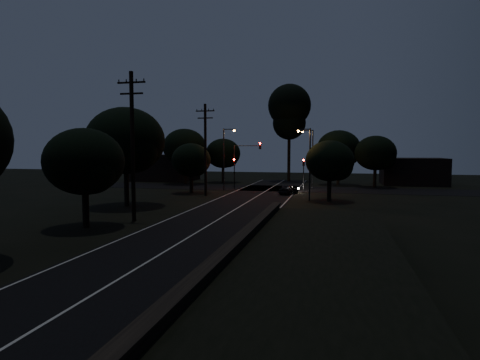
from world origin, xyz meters
The scene contains 23 objects.
ground centered at (0.00, 0.00, 0.00)m, with size 160.00×160.00×0.00m, color black.
road_surface centered at (0.00, 31.12, 0.01)m, with size 60.00×70.00×0.03m.
retaining_wall centered at (7.74, 3.00, 0.62)m, with size 6.93×26.00×1.60m.
utility_pole_mid centered at (-6.00, 15.00, 5.74)m, with size 2.20×0.30×11.00m.
utility_pole_far centered at (-6.00, 32.00, 5.48)m, with size 2.20×0.30×10.50m.
tree_left_b centered at (-7.81, 11.89, 4.40)m, with size 5.34×5.34×6.79m.
tree_left_c centered at (-10.24, 21.85, 5.98)m, with size 7.32×7.32×9.24m.
tree_left_d centered at (-8.33, 33.90, 3.93)m, with size 4.78×4.78×6.07m.
tree_far_nw centered at (-8.80, 49.89, 4.56)m, with size 5.56×5.56×7.04m.
tree_far_w centered at (-13.76, 45.87, 5.51)m, with size 6.65×6.65×8.48m.
tree_far_ne centered at (9.23, 49.87, 5.29)m, with size 6.47×6.47×8.18m.
tree_far_e centered at (14.20, 46.88, 4.69)m, with size 5.70×5.70×7.24m.
tree_right_a centered at (8.17, 29.90, 4.05)m, with size 4.92×4.92×6.26m.
tall_pine centered at (1.00, 55.00, 11.59)m, with size 7.07×7.07×16.07m.
building_left centered at (-20.00, 52.00, 2.20)m, with size 10.00×8.00×4.40m, color black.
building_right centered at (20.00, 53.00, 2.00)m, with size 9.00×7.00×4.00m, color black.
signal_left centered at (-4.60, 39.99, 2.84)m, with size 0.28×0.35×4.10m.
signal_right centered at (4.60, 39.99, 2.84)m, with size 0.28×0.35×4.10m.
signal_mast centered at (-2.91, 39.99, 4.34)m, with size 3.70×0.35×6.25m.
streetlight_a centered at (-5.31, 38.00, 4.64)m, with size 1.66×0.26×8.00m.
streetlight_b centered at (5.31, 44.00, 4.64)m, with size 1.66×0.26×8.00m.
streetlight_c centered at (5.83, 30.00, 4.35)m, with size 1.46×0.26×7.50m.
car centered at (3.20, 35.44, 0.59)m, with size 1.38×3.43×1.17m, color black.
Camera 1 is at (8.58, -11.96, 5.35)m, focal length 30.00 mm.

